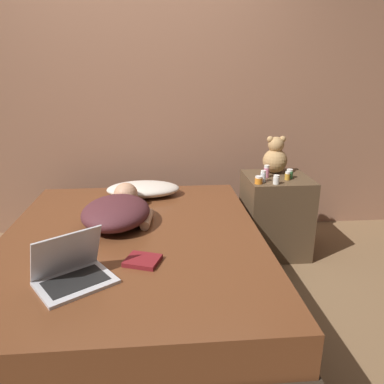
% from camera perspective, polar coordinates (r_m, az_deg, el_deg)
% --- Properties ---
extents(ground_plane, '(12.00, 12.00, 0.00)m').
position_cam_1_polar(ground_plane, '(2.55, -8.56, -16.66)').
color(ground_plane, brown).
extents(wall_back, '(8.00, 0.06, 2.60)m').
position_cam_1_polar(wall_back, '(3.37, -8.40, 15.50)').
color(wall_back, '#996B51').
rests_on(wall_back, ground_plane).
extents(bed, '(1.59, 1.98, 0.50)m').
position_cam_1_polar(bed, '(2.42, -8.83, -11.87)').
color(bed, '#2D2319').
rests_on(bed, ground_plane).
extents(nightstand, '(0.49, 0.50, 0.64)m').
position_cam_1_polar(nightstand, '(3.12, 12.53, -3.39)').
color(nightstand, brown).
rests_on(nightstand, ground_plane).
extents(pillow, '(0.57, 0.33, 0.11)m').
position_cam_1_polar(pillow, '(2.97, -7.44, 0.45)').
color(pillow, beige).
rests_on(pillow, bed).
extents(person_lying, '(0.48, 0.72, 0.18)m').
position_cam_1_polar(person_lying, '(2.47, -11.22, -2.71)').
color(person_lying, '#4C2328').
rests_on(person_lying, bed).
extents(laptop, '(0.42, 0.40, 0.25)m').
position_cam_1_polar(laptop, '(1.87, -17.78, -11.43)').
color(laptop, silver).
rests_on(laptop, bed).
extents(teddy_bear, '(0.20, 0.20, 0.30)m').
position_cam_1_polar(teddy_bear, '(3.11, 12.56, 5.24)').
color(teddy_bear, tan).
rests_on(teddy_bear, nightstand).
extents(bottle_clear, '(0.04, 0.04, 0.09)m').
position_cam_1_polar(bottle_clear, '(2.86, 10.79, 2.38)').
color(bottle_clear, silver).
rests_on(bottle_clear, nightstand).
extents(bottle_amber, '(0.04, 0.04, 0.06)m').
position_cam_1_polar(bottle_amber, '(2.95, 14.34, 2.39)').
color(bottle_amber, gold).
rests_on(bottle_amber, nightstand).
extents(bottle_pink, '(0.04, 0.04, 0.10)m').
position_cam_1_polar(bottle_pink, '(2.98, 11.28, 3.10)').
color(bottle_pink, pink).
rests_on(bottle_pink, nightstand).
extents(bottle_orange, '(0.06, 0.06, 0.06)m').
position_cam_1_polar(bottle_orange, '(2.80, 10.12, 1.81)').
color(bottle_orange, orange).
rests_on(bottle_orange, nightstand).
extents(bottle_green, '(0.05, 0.05, 0.07)m').
position_cam_1_polar(bottle_green, '(3.00, 14.66, 2.70)').
color(bottle_green, '#3D8E4C').
rests_on(bottle_green, nightstand).
extents(bottle_white, '(0.05, 0.05, 0.07)m').
position_cam_1_polar(bottle_white, '(2.82, 12.72, 1.84)').
color(bottle_white, white).
rests_on(bottle_white, nightstand).
extents(book, '(0.21, 0.20, 0.02)m').
position_cam_1_polar(book, '(1.98, -7.53, -10.31)').
color(book, maroon).
rests_on(book, bed).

